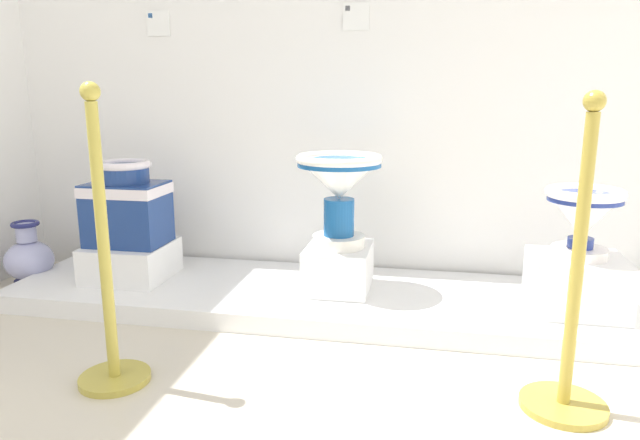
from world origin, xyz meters
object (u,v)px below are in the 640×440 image
Objects in this scene: antique_toilet_leftmost at (339,182)px; antique_toilet_broad_patterned at (583,213)px; info_placard_first at (158,23)px; info_placard_second at (356,16)px; decorative_vase_corner at (29,259)px; plinth_block_leftmost at (339,268)px; stanchion_post_near_right at (571,327)px; antique_toilet_tall_cobalt at (127,203)px; plinth_block_tall_cobalt at (131,261)px; stanchion_post_near_left at (108,296)px; plinth_block_broad_patterned at (576,284)px.

antique_toilet_broad_patterned is (1.04, -0.08, -0.09)m from antique_toilet_leftmost.
info_placard_first is 0.99× the size of info_placard_second.
antique_toilet_broad_patterned is 0.92× the size of decorative_vase_corner.
antique_toilet_broad_patterned reaches higher than decorative_vase_corner.
plinth_block_leftmost is 1.10× the size of antique_toilet_broad_patterned.
info_placard_first reaches higher than antique_toilet_leftmost.
plinth_block_leftmost is 0.35× the size of stanchion_post_near_right.
info_placard_second is 2.10m from decorative_vase_corner.
antique_toilet_broad_patterned is (2.08, -0.04, 0.04)m from antique_toilet_tall_cobalt.
antique_toilet_broad_patterned reaches higher than plinth_block_tall_cobalt.
info_placard_second reaches higher than plinth_block_tall_cobalt.
plinth_block_leftmost is 0.81× the size of antique_toilet_leftmost.
plinth_block_tall_cobalt is 2.94× the size of info_placard_first.
info_placard_first reaches higher than stanchion_post_near_left.
plinth_block_broad_patterned is 2.69m from decorative_vase_corner.
plinth_block_leftmost is at bearing 2.13° from plinth_block_tall_cobalt.
decorative_vase_corner reaches higher than plinth_block_leftmost.
plinth_block_broad_patterned is 0.38× the size of stanchion_post_near_right.
info_placard_first reaches higher than stanchion_post_near_right.
stanchion_post_near_left is at bearing -127.03° from antique_toilet_leftmost.
stanchion_post_near_right is (1.52, 0.11, -0.04)m from stanchion_post_near_left.
plinth_block_broad_patterned is (2.08, -0.04, -0.26)m from antique_toilet_tall_cobalt.
decorative_vase_corner is at bearing -179.58° from plinth_block_leftmost.
antique_toilet_broad_patterned is at bearing -1.08° from antique_toilet_tall_cobalt.
stanchion_post_near_right is at bearing 4.32° from stanchion_post_near_left.
stanchion_post_near_left reaches higher than decorative_vase_corner.
antique_toilet_leftmost reaches higher than plinth_block_broad_patterned.
stanchion_post_near_left is at bearing -41.04° from decorative_vase_corner.
decorative_vase_corner is 2.62m from stanchion_post_near_right.
stanchion_post_near_left reaches higher than antique_toilet_tall_cobalt.
decorative_vase_corner is 0.33× the size of stanchion_post_near_left.
stanchion_post_near_left reaches higher than plinth_block_leftmost.
antique_toilet_leftmost reaches higher than antique_toilet_broad_patterned.
stanchion_post_near_left is (-1.69, -0.80, 0.12)m from plinth_block_broad_patterned.
antique_toilet_tall_cobalt is 2.08m from antique_toilet_broad_patterned.
info_placard_second is (-1.02, 0.46, 0.85)m from antique_toilet_broad_patterned.
info_placard_first is (-1.03, 0.38, 0.75)m from antique_toilet_leftmost.
info_placard_first is (0.02, 0.42, 0.89)m from antique_toilet_tall_cobalt.
antique_toilet_broad_patterned is (1.04, -0.08, 0.32)m from plinth_block_leftmost.
stanchion_post_near_left is at bearing -118.37° from info_placard_second.
plinth_block_tall_cobalt is at bearing -2.54° from decorative_vase_corner.
plinth_block_broad_patterned is 0.31m from antique_toilet_broad_patterned.
plinth_block_leftmost is 1.02× the size of decorative_vase_corner.
antique_toilet_broad_patterned is 2.41× the size of info_placard_second.
antique_toilet_tall_cobalt is at bearing -92.36° from info_placard_first.
info_placard_first is (-2.06, 0.46, 1.15)m from plinth_block_broad_patterned.
stanchion_post_near_left is (0.39, -0.83, 0.15)m from plinth_block_tall_cobalt.
info_placard_second is at bearing 87.49° from plinth_block_leftmost.
info_placard_second reaches higher than plinth_block_leftmost.
antique_toilet_leftmost is 1.71m from decorative_vase_corner.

